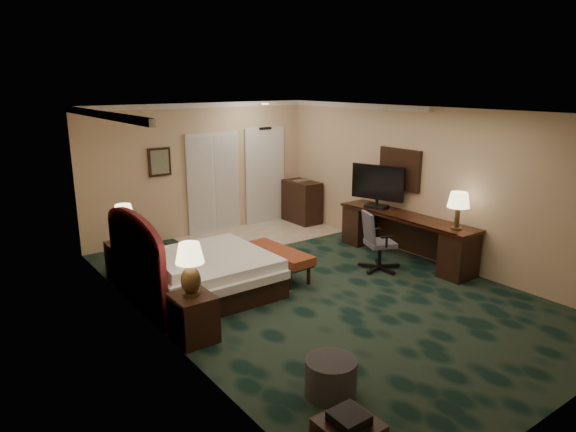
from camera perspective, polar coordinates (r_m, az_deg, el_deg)
floor at (r=8.04m, az=3.08°, el=-8.05°), size 5.00×7.50×0.00m
ceiling at (r=7.43m, az=3.37°, el=11.53°), size 5.00×7.50×0.00m
wall_back at (r=10.73m, az=-9.63°, el=5.08°), size 5.00×0.00×2.70m
wall_left at (r=6.39m, az=-14.42°, el=-1.76°), size 0.00×7.50×2.70m
wall_right at (r=9.38m, az=15.13°, el=3.40°), size 0.00×7.50×2.70m
crown_molding at (r=7.43m, az=3.36°, el=11.15°), size 5.00×7.50×0.10m
tile_patch at (r=10.75m, az=-2.99°, el=-2.08°), size 3.20×1.70×0.01m
headboard at (r=7.50m, az=-16.58°, el=-4.67°), size 0.12×2.00×1.40m
entry_door at (r=11.52m, az=-2.60°, el=4.41°), size 1.02×0.06×2.18m
closet_doors at (r=10.86m, az=-8.29°, el=3.64°), size 1.20×0.06×2.10m
wall_art at (r=10.29m, az=-14.09°, el=5.85°), size 0.45×0.06×0.55m
wall_mirror at (r=9.69m, az=12.30°, el=5.13°), size 0.05×0.95×0.75m
bed at (r=7.83m, az=-9.19°, el=-6.54°), size 1.86×1.73×0.59m
nightstand_near at (r=6.54m, az=-10.48°, el=-11.04°), size 0.47×0.54×0.59m
nightstand_far at (r=8.67m, az=-17.59°, el=-4.84°), size 0.50×0.57×0.62m
lamp_near at (r=6.33m, az=-10.80°, el=-5.81°), size 0.43×0.43×0.66m
lamp_far at (r=8.47m, az=-17.71°, el=-0.85°), size 0.40×0.40×0.63m
bed_bench at (r=8.46m, az=-1.10°, el=-5.21°), size 0.55×1.37×0.46m
ottoman at (r=5.50m, az=4.77°, el=-17.36°), size 0.65×0.65×0.38m
desk at (r=9.46m, az=12.83°, el=-2.29°), size 0.60×2.79×0.81m
tv at (r=9.72m, az=9.92°, el=3.24°), size 0.41×1.01×0.81m
desk_lamp at (r=8.63m, az=18.36°, el=0.59°), size 0.37×0.37×0.62m
desk_chair at (r=8.79m, az=10.23°, el=-2.73°), size 0.76×0.74×1.02m
minibar at (r=11.60m, az=1.54°, el=1.58°), size 0.50×0.90×0.95m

